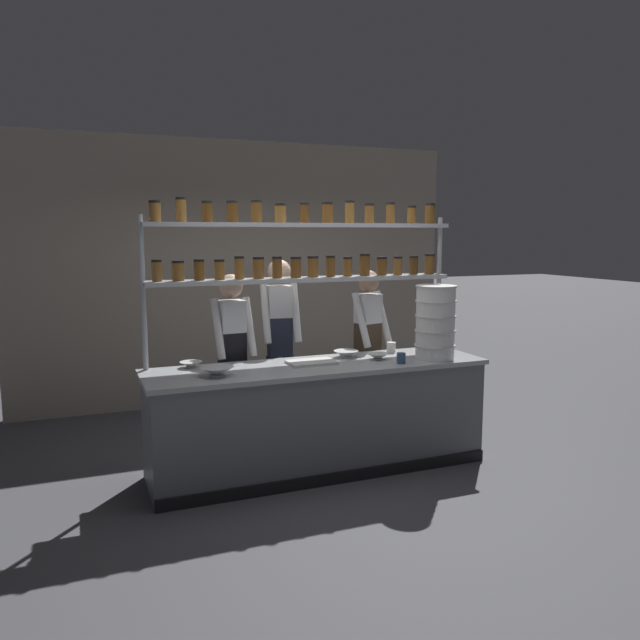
{
  "coord_description": "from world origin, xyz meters",
  "views": [
    {
      "loc": [
        -1.92,
        -4.8,
        2.02
      ],
      "look_at": [
        0.09,
        0.2,
        1.27
      ],
      "focal_mm": 35.0,
      "sensor_mm": 36.0,
      "label": 1
    }
  ],
  "objects_px": {
    "spice_shelf_unit": "(304,256)",
    "chef_right": "(368,342)",
    "prep_bowl_center_back": "(346,354)",
    "prep_bowl_near_right": "(217,372)",
    "chef_left": "(232,353)",
    "serving_cup_front": "(401,358)",
    "serving_cup_by_board": "(391,347)",
    "cutting_board": "(312,362)",
    "chef_center": "(280,337)",
    "container_stack": "(435,322)",
    "prep_bowl_near_left": "(191,365)",
    "prep_bowl_center_front": "(378,357)"
  },
  "relations": [
    {
      "from": "serving_cup_front",
      "to": "chef_right",
      "type": "bearing_deg",
      "value": 82.83
    },
    {
      "from": "cutting_board",
      "to": "serving_cup_front",
      "type": "xyz_separation_m",
      "value": [
        0.71,
        -0.28,
        0.03
      ]
    },
    {
      "from": "cutting_board",
      "to": "prep_bowl_center_front",
      "type": "bearing_deg",
      "value": -4.41
    },
    {
      "from": "prep_bowl_near_right",
      "to": "prep_bowl_center_back",
      "type": "bearing_deg",
      "value": 13.57
    },
    {
      "from": "chef_right",
      "to": "prep_bowl_near_left",
      "type": "height_order",
      "value": "chef_right"
    },
    {
      "from": "container_stack",
      "to": "serving_cup_front",
      "type": "height_order",
      "value": "container_stack"
    },
    {
      "from": "prep_bowl_near_left",
      "to": "prep_bowl_center_back",
      "type": "relative_size",
      "value": 0.83
    },
    {
      "from": "chef_center",
      "to": "prep_bowl_near_left",
      "type": "distance_m",
      "value": 1.1
    },
    {
      "from": "prep_bowl_center_front",
      "to": "prep_bowl_center_back",
      "type": "relative_size",
      "value": 0.87
    },
    {
      "from": "container_stack",
      "to": "chef_right",
      "type": "bearing_deg",
      "value": 108.27
    },
    {
      "from": "chef_center",
      "to": "prep_bowl_center_back",
      "type": "distance_m",
      "value": 0.76
    },
    {
      "from": "prep_bowl_center_back",
      "to": "prep_bowl_near_right",
      "type": "distance_m",
      "value": 1.27
    },
    {
      "from": "spice_shelf_unit",
      "to": "chef_right",
      "type": "height_order",
      "value": "spice_shelf_unit"
    },
    {
      "from": "prep_bowl_near_left",
      "to": "spice_shelf_unit",
      "type": "bearing_deg",
      "value": 3.2
    },
    {
      "from": "prep_bowl_near_right",
      "to": "serving_cup_by_board",
      "type": "distance_m",
      "value": 1.76
    },
    {
      "from": "prep_bowl_near_left",
      "to": "serving_cup_front",
      "type": "relative_size",
      "value": 2.01
    },
    {
      "from": "serving_cup_front",
      "to": "prep_bowl_near_left",
      "type": "bearing_deg",
      "value": 163.45
    },
    {
      "from": "chef_left",
      "to": "prep_bowl_center_back",
      "type": "height_order",
      "value": "chef_left"
    },
    {
      "from": "cutting_board",
      "to": "prep_bowl_near_right",
      "type": "bearing_deg",
      "value": -169.51
    },
    {
      "from": "spice_shelf_unit",
      "to": "cutting_board",
      "type": "relative_size",
      "value": 7.01
    },
    {
      "from": "chef_left",
      "to": "serving_cup_by_board",
      "type": "relative_size",
      "value": 17.41
    },
    {
      "from": "chef_right",
      "to": "prep_bowl_center_back",
      "type": "bearing_deg",
      "value": -152.57
    },
    {
      "from": "serving_cup_front",
      "to": "chef_center",
      "type": "bearing_deg",
      "value": 125.38
    },
    {
      "from": "cutting_board",
      "to": "spice_shelf_unit",
      "type": "bearing_deg",
      "value": 81.24
    },
    {
      "from": "cutting_board",
      "to": "prep_bowl_center_back",
      "type": "relative_size",
      "value": 1.8
    },
    {
      "from": "container_stack",
      "to": "prep_bowl_near_right",
      "type": "distance_m",
      "value": 1.95
    },
    {
      "from": "chef_left",
      "to": "prep_bowl_center_back",
      "type": "bearing_deg",
      "value": -26.61
    },
    {
      "from": "cutting_board",
      "to": "prep_bowl_center_back",
      "type": "height_order",
      "value": "prep_bowl_center_back"
    },
    {
      "from": "prep_bowl_near_left",
      "to": "prep_bowl_center_back",
      "type": "xyz_separation_m",
      "value": [
        1.36,
        -0.09,
        0.01
      ]
    },
    {
      "from": "chef_center",
      "to": "prep_bowl_near_right",
      "type": "height_order",
      "value": "chef_center"
    },
    {
      "from": "chef_center",
      "to": "prep_bowl_near_right",
      "type": "xyz_separation_m",
      "value": [
        -0.82,
        -0.92,
        -0.08
      ]
    },
    {
      "from": "container_stack",
      "to": "prep_bowl_near_left",
      "type": "bearing_deg",
      "value": 167.86
    },
    {
      "from": "chef_center",
      "to": "cutting_board",
      "type": "height_order",
      "value": "chef_center"
    },
    {
      "from": "chef_right",
      "to": "chef_left",
      "type": "bearing_deg",
      "value": 164.87
    },
    {
      "from": "chef_left",
      "to": "prep_bowl_near_right",
      "type": "height_order",
      "value": "chef_left"
    },
    {
      "from": "chef_center",
      "to": "serving_cup_front",
      "type": "bearing_deg",
      "value": -48.16
    },
    {
      "from": "prep_bowl_center_front",
      "to": "prep_bowl_near_right",
      "type": "distance_m",
      "value": 1.46
    },
    {
      "from": "serving_cup_by_board",
      "to": "prep_bowl_center_front",
      "type": "bearing_deg",
      "value": -137.12
    },
    {
      "from": "chef_left",
      "to": "serving_cup_by_board",
      "type": "distance_m",
      "value": 1.46
    },
    {
      "from": "serving_cup_front",
      "to": "serving_cup_by_board",
      "type": "bearing_deg",
      "value": 71.27
    },
    {
      "from": "chef_center",
      "to": "prep_bowl_center_back",
      "type": "bearing_deg",
      "value": -50.11
    },
    {
      "from": "prep_bowl_center_back",
      "to": "prep_bowl_near_right",
      "type": "xyz_separation_m",
      "value": [
        -1.23,
        -0.3,
        0.01
      ]
    },
    {
      "from": "spice_shelf_unit",
      "to": "chef_right",
      "type": "bearing_deg",
      "value": 20.59
    },
    {
      "from": "chef_left",
      "to": "prep_bowl_near_left",
      "type": "bearing_deg",
      "value": -150.71
    },
    {
      "from": "container_stack",
      "to": "prep_bowl_center_front",
      "type": "height_order",
      "value": "container_stack"
    },
    {
      "from": "prep_bowl_near_left",
      "to": "chef_center",
      "type": "bearing_deg",
      "value": 29.6
    },
    {
      "from": "serving_cup_front",
      "to": "cutting_board",
      "type": "bearing_deg",
      "value": 158.8
    },
    {
      "from": "prep_bowl_near_right",
      "to": "serving_cup_by_board",
      "type": "bearing_deg",
      "value": 11.76
    },
    {
      "from": "chef_right",
      "to": "container_stack",
      "type": "xyz_separation_m",
      "value": [
        0.26,
        -0.79,
        0.29
      ]
    },
    {
      "from": "spice_shelf_unit",
      "to": "serving_cup_front",
      "type": "relative_size",
      "value": 30.62
    }
  ]
}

